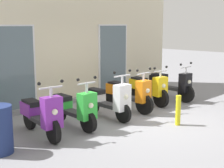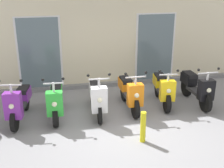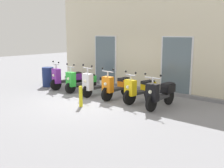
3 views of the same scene
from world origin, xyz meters
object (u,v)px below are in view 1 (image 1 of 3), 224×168
(scooter_purple, at_px, (41,114))
(scooter_green, at_px, (73,108))
(scooter_white, at_px, (108,99))
(scooter_yellow, at_px, (148,88))
(scooter_orange, at_px, (129,93))
(scooter_black, at_px, (171,84))
(curb_bollard, at_px, (178,110))

(scooter_purple, bearing_deg, scooter_green, 1.55)
(scooter_white, xyz_separation_m, scooter_yellow, (1.88, 0.20, -0.01))
(scooter_purple, height_order, scooter_white, scooter_white)
(scooter_purple, relative_size, scooter_orange, 1.00)
(scooter_purple, distance_m, scooter_green, 0.88)
(scooter_yellow, bearing_deg, scooter_black, -9.88)
(scooter_yellow, xyz_separation_m, curb_bollard, (-1.16, -1.77, -0.12))
(scooter_purple, bearing_deg, curb_bollard, -31.51)
(scooter_green, bearing_deg, scooter_orange, 0.51)
(curb_bollard, bearing_deg, scooter_yellow, 56.74)
(scooter_white, relative_size, scooter_orange, 0.99)
(scooter_purple, xyz_separation_m, scooter_yellow, (3.80, 0.14, -0.01))
(scooter_purple, xyz_separation_m, scooter_green, (0.88, 0.02, -0.03))
(scooter_green, xyz_separation_m, scooter_white, (1.04, -0.08, 0.04))
(scooter_purple, bearing_deg, scooter_orange, 0.84)
(scooter_orange, bearing_deg, scooter_green, -179.49)
(scooter_yellow, distance_m, curb_bollard, 2.11)
(scooter_orange, height_order, scooter_black, scooter_orange)
(scooter_green, distance_m, curb_bollard, 2.41)
(scooter_white, relative_size, curb_bollard, 2.32)
(scooter_black, bearing_deg, scooter_green, 179.39)
(scooter_purple, relative_size, scooter_green, 1.02)
(scooter_green, distance_m, scooter_white, 1.05)
(scooter_orange, xyz_separation_m, scooter_yellow, (0.98, 0.10, -0.01))
(scooter_orange, distance_m, scooter_yellow, 0.99)
(scooter_green, relative_size, scooter_orange, 0.98)
(scooter_green, height_order, scooter_white, scooter_white)
(scooter_purple, distance_m, scooter_yellow, 3.81)
(scooter_white, bearing_deg, scooter_orange, 6.16)
(scooter_green, bearing_deg, scooter_purple, -178.45)
(scooter_yellow, bearing_deg, scooter_white, -173.93)
(scooter_orange, height_order, curb_bollard, scooter_orange)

